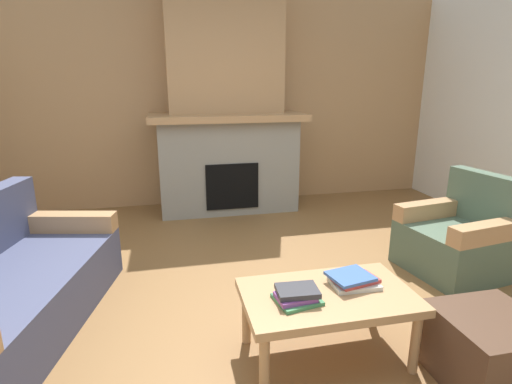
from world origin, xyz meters
TOP-DOWN VIEW (x-y plane):
  - ground at (0.00, 0.00)m, footprint 9.00×9.00m
  - wall_back_wood_panel at (0.00, 3.00)m, footprint 6.00×0.12m
  - fireplace at (0.00, 2.62)m, footprint 1.90×0.82m
  - couch at (-1.86, 0.24)m, footprint 1.21×1.94m
  - armchair at (1.70, 0.37)m, footprint 0.86×0.86m
  - coffee_table at (0.12, -0.47)m, footprint 1.00×0.60m
  - ottoman at (0.91, -0.86)m, footprint 0.52×0.52m
  - book_stack_near_edge at (-0.09, -0.52)m, footprint 0.27×0.25m
  - book_stack_center at (0.30, -0.42)m, footprint 0.31×0.25m

SIDE VIEW (x-z plane):
  - ground at x=0.00m, z-range 0.00..0.00m
  - ottoman at x=0.91m, z-range 0.00..0.40m
  - couch at x=-1.86m, z-range -0.14..0.71m
  - armchair at x=1.70m, z-range -0.13..0.72m
  - coffee_table at x=0.12m, z-range 0.16..0.59m
  - book_stack_center at x=0.30m, z-range 0.43..0.50m
  - book_stack_near_edge at x=-0.09m, z-range 0.43..0.50m
  - fireplace at x=0.00m, z-range -0.19..2.51m
  - wall_back_wood_panel at x=0.00m, z-range 0.00..2.70m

